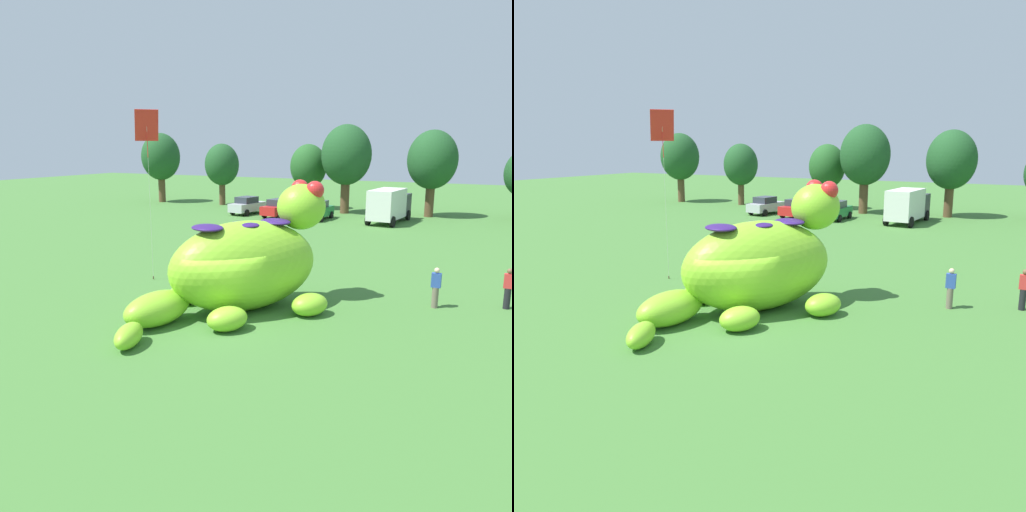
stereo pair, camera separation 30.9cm
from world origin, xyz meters
TOP-DOWN VIEW (x-y plane):
  - ground_plane at (0.00, 0.00)m, footprint 160.00×160.00m
  - giant_inflatable_creature at (-0.08, 1.71)m, footprint 7.00×10.03m
  - car_silver at (-13.96, 27.70)m, footprint 2.42×4.32m
  - car_red at (-10.24, 27.18)m, footprint 2.46×4.33m
  - car_green at (-6.56, 27.42)m, footprint 1.98×4.12m
  - box_truck at (-0.34, 28.39)m, footprint 2.76×6.54m
  - tree_far_left at (-28.23, 32.78)m, footprint 4.52×4.52m
  - tree_left at (-20.29, 33.47)m, footprint 3.83×3.83m
  - tree_mid_left at (-10.27, 34.32)m, footprint 3.80×3.80m
  - tree_centre_left at (-5.73, 32.76)m, footprint 4.85×4.85m
  - tree_centre at (2.14, 33.94)m, footprint 4.52×4.52m
  - spectator_near_inflatable at (6.85, 5.48)m, footprint 0.38×0.26m
  - spectator_mid_field at (-4.54, 9.57)m, footprint 0.38×0.26m
  - spectator_by_cars at (9.52, 6.70)m, footprint 0.38×0.26m
  - tethered_flying_kite at (-6.45, 3.76)m, footprint 1.13×1.13m

SIDE VIEW (x-z plane):
  - ground_plane at x=0.00m, z-range 0.00..0.00m
  - spectator_near_inflatable at x=6.85m, z-range 0.00..1.71m
  - spectator_mid_field at x=-4.54m, z-range 0.00..1.71m
  - spectator_by_cars at x=9.52m, z-range 0.00..1.71m
  - car_silver at x=-13.96m, z-range 0.00..1.72m
  - car_red at x=-10.24m, z-range 0.00..1.72m
  - car_green at x=-6.56m, z-range 0.00..1.72m
  - box_truck at x=-0.34m, z-range 0.13..3.08m
  - giant_inflatable_creature at x=-0.08m, z-range -0.70..4.48m
  - tree_mid_left at x=-10.27m, z-range 1.04..7.79m
  - tree_left at x=-20.29m, z-range 1.05..7.85m
  - tree_far_left at x=-28.23m, z-range 1.24..9.25m
  - tree_centre at x=2.14m, z-range 1.24..9.26m
  - tree_centre_left at x=-5.73m, z-range 1.33..9.94m
  - tethered_flying_kite at x=-6.45m, z-range 3.28..11.53m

